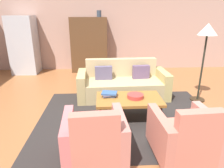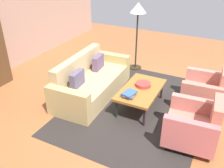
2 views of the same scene
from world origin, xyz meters
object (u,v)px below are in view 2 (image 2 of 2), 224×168
object	(u,v)px
coffee_table	(141,90)
armchair_left	(195,126)
floor_lamp	(138,14)
book_stack	(129,94)
fruit_bowl	(143,85)
couch	(90,82)
armchair_right	(207,92)

from	to	relation	value
coffee_table	armchair_left	distance (m)	1.31
coffee_table	floor_lamp	bearing A→B (deg)	25.02
book_stack	floor_lamp	bearing A→B (deg)	18.77
book_stack	fruit_bowl	bearing A→B (deg)	-11.46
armchair_left	book_stack	bearing A→B (deg)	75.06
couch	armchair_right	world-z (taller)	armchair_right
couch	armchair_right	size ratio (longest dim) A/B	2.42
armchair_right	fruit_bowl	distance (m)	1.27
armchair_left	armchair_right	size ratio (longest dim) A/B	1.00
coffee_table	floor_lamp	distance (m)	2.17
coffee_table	book_stack	size ratio (longest dim) A/B	3.84
book_stack	armchair_left	bearing A→B (deg)	-100.64
armchair_left	fruit_bowl	xyz separation A→B (m)	(0.71, 1.17, 0.13)
armchair_left	fruit_bowl	distance (m)	1.37
couch	coffee_table	size ratio (longest dim) A/B	1.78
armchair_right	book_stack	distance (m)	1.59
armchair_left	armchair_right	xyz separation A→B (m)	(1.20, -0.00, 0.00)
armchair_left	floor_lamp	distance (m)	3.23
armchair_left	floor_lamp	xyz separation A→B (m)	(2.31, 1.97, 1.10)
couch	book_stack	bearing A→B (deg)	69.79
armchair_right	fruit_bowl	bearing A→B (deg)	109.13
couch	floor_lamp	distance (m)	2.11
armchair_left	floor_lamp	bearing A→B (deg)	36.09
armchair_left	couch	bearing A→B (deg)	71.58
armchair_right	book_stack	bearing A→B (deg)	123.82
floor_lamp	book_stack	bearing A→B (deg)	-161.23
coffee_table	couch	bearing A→B (deg)	90.16
coffee_table	armchair_right	distance (m)	1.31
fruit_bowl	floor_lamp	xyz separation A→B (m)	(1.60, 0.80, 0.97)
couch	fruit_bowl	size ratio (longest dim) A/B	7.07
armchair_right	book_stack	size ratio (longest dim) A/B	2.82
couch	floor_lamp	bearing A→B (deg)	165.23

